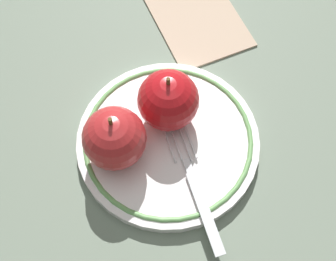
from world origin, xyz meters
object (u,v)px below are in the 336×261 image
(napkin_folded, at_px, (197,18))
(fork, at_px, (195,184))
(apple_red_whole, at_px, (170,99))
(plate, at_px, (168,141))
(apple_second_whole, at_px, (114,138))

(napkin_folded, bearing_deg, fork, 147.54)
(apple_red_whole, bearing_deg, fork, 167.13)
(plate, bearing_deg, fork, 177.54)
(fork, bearing_deg, apple_second_whole, 48.01)
(apple_red_whole, distance_m, fork, 0.10)
(apple_second_whole, xyz_separation_m, fork, (-0.08, -0.06, -0.03))
(apple_red_whole, relative_size, napkin_folded, 0.55)
(plate, height_order, apple_second_whole, apple_second_whole)
(apple_second_whole, bearing_deg, fork, -144.30)
(apple_red_whole, relative_size, fork, 0.45)
(apple_red_whole, distance_m, apple_second_whole, 0.08)
(fork, distance_m, napkin_folded, 0.25)
(apple_second_whole, xyz_separation_m, napkin_folded, (0.13, -0.19, -0.05))
(fork, relative_size, napkin_folded, 1.21)
(plate, distance_m, napkin_folded, 0.20)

